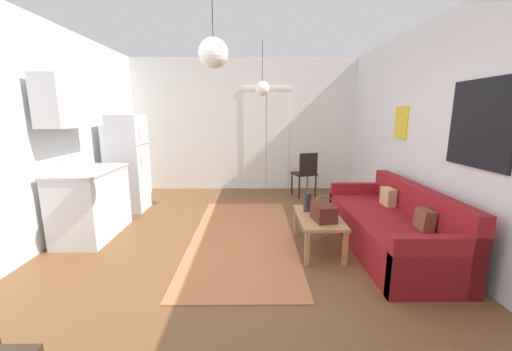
% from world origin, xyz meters
% --- Properties ---
extents(ground_plane, '(5.33, 7.46, 0.10)m').
position_xyz_m(ground_plane, '(0.00, 0.00, -0.05)').
color(ground_plane, brown).
extents(wall_back, '(4.93, 0.13, 2.78)m').
position_xyz_m(wall_back, '(0.02, 3.48, 1.38)').
color(wall_back, white).
rests_on(wall_back, ground_plane).
extents(wall_right, '(0.12, 7.06, 2.78)m').
position_xyz_m(wall_right, '(2.41, 0.00, 1.39)').
color(wall_right, silver).
rests_on(wall_right, ground_plane).
extents(wall_left, '(0.12, 7.06, 2.78)m').
position_xyz_m(wall_left, '(-2.42, 0.00, 1.39)').
color(wall_left, silver).
rests_on(wall_left, ground_plane).
extents(area_rug, '(1.35, 3.03, 0.01)m').
position_xyz_m(area_rug, '(0.05, 0.69, 0.01)').
color(area_rug, '#B26B42').
rests_on(area_rug, ground_plane).
extents(couch, '(0.85, 2.17, 0.79)m').
position_xyz_m(couch, '(1.89, 0.30, 0.27)').
color(couch, maroon).
rests_on(couch, ground_plane).
extents(coffee_table, '(0.50, 0.92, 0.43)m').
position_xyz_m(coffee_table, '(0.99, 0.31, 0.37)').
color(coffee_table, '#B27F4C').
rests_on(coffee_table, ground_plane).
extents(bamboo_vase, '(0.09, 0.09, 0.46)m').
position_xyz_m(bamboo_vase, '(0.87, 0.50, 0.55)').
color(bamboo_vase, '#2D2D33').
rests_on(bamboo_vase, coffee_table).
extents(handbag, '(0.27, 0.34, 0.31)m').
position_xyz_m(handbag, '(1.00, 0.15, 0.52)').
color(handbag, '#512319').
rests_on(handbag, coffee_table).
extents(refrigerator, '(0.60, 0.59, 1.63)m').
position_xyz_m(refrigerator, '(-1.95, 1.95, 0.81)').
color(refrigerator, white).
rests_on(refrigerator, ground_plane).
extents(kitchen_counter, '(0.63, 1.11, 2.09)m').
position_xyz_m(kitchen_counter, '(-2.03, 0.78, 0.79)').
color(kitchen_counter, silver).
rests_on(kitchen_counter, ground_plane).
extents(accent_chair, '(0.52, 0.51, 0.89)m').
position_xyz_m(accent_chair, '(1.23, 2.73, 0.51)').
color(accent_chair, black).
rests_on(accent_chair, ground_plane).
extents(pendant_lamp_near, '(0.29, 0.29, 0.71)m').
position_xyz_m(pendant_lamp_near, '(-0.20, -0.03, 2.22)').
color(pendant_lamp_near, black).
extents(pendant_lamp_far, '(0.24, 0.24, 0.86)m').
position_xyz_m(pendant_lamp_far, '(0.34, 1.96, 2.04)').
color(pendant_lamp_far, black).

